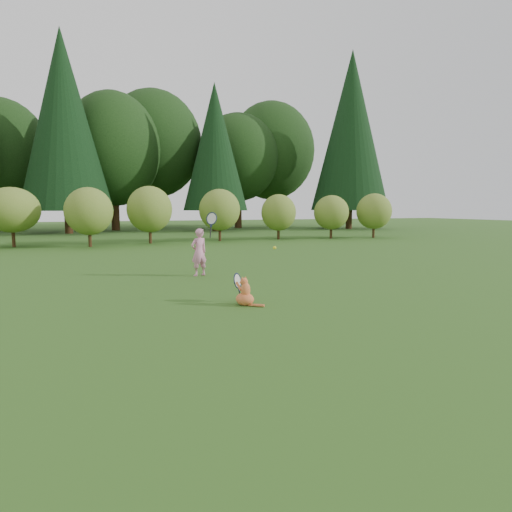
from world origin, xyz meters
name	(u,v)px	position (x,y,z in m)	size (l,w,h in m)	color
ground	(261,298)	(0.00, 0.00, 0.00)	(100.00, 100.00, 0.00)	#315518
shrub_row	(159,214)	(0.00, 13.00, 1.40)	(28.00, 3.00, 2.80)	#577424
woodland_backdrop	(135,120)	(0.00, 23.00, 7.50)	(48.00, 10.00, 15.00)	black
child	(199,251)	(-0.46, 3.00, 0.62)	(0.71, 0.51, 1.76)	pink
cat	(245,290)	(-0.48, -0.42, 0.26)	(0.49, 0.73, 0.68)	#C14F25
tennis_ball	(275,248)	(0.17, -0.23, 0.96)	(0.06, 0.06, 0.06)	yellow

